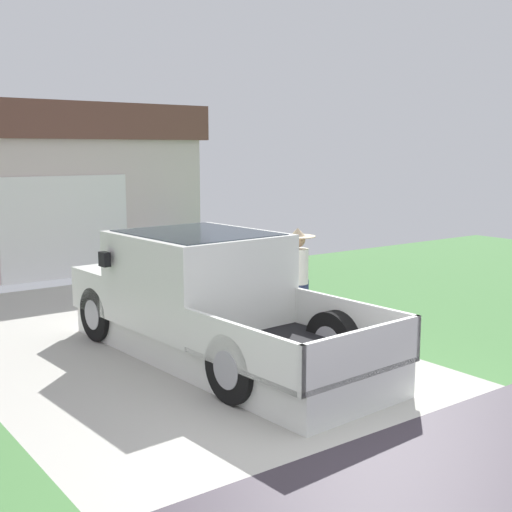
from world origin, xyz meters
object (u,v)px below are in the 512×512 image
Objects in this scene: pickup_truck at (202,299)px; wheeled_trash_bin at (199,250)px; handbag at (316,329)px; person_with_hat at (297,275)px.

pickup_truck reaches higher than wheeled_trash_bin.
pickup_truck is 11.53× the size of handbag.
person_with_hat reaches higher than handbag.
pickup_truck reaches higher than handbag.
wheeled_trash_bin reaches higher than handbag.
person_with_hat is 1.64× the size of wheeled_trash_bin.
pickup_truck is 5.14× the size of wheeled_trash_bin.
pickup_truck is 6.00m from wheeled_trash_bin.
pickup_truck reaches higher than person_with_hat.
pickup_truck is 3.13× the size of person_with_hat.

